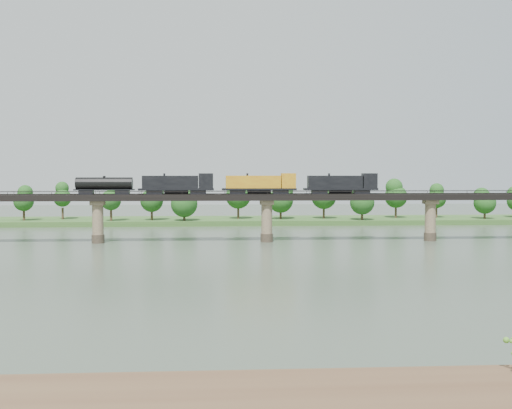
{
  "coord_description": "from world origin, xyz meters",
  "views": [
    {
      "loc": [
        -12.06,
        -122.72,
        17.14
      ],
      "look_at": [
        -2.58,
        30.0,
        9.0
      ],
      "focal_mm": 45.0,
      "sensor_mm": 36.0,
      "label": 1
    }
  ],
  "objects": [
    {
      "name": "far_treeline",
      "position": [
        -8.21,
        80.52,
        8.83
      ],
      "size": [
        289.06,
        17.54,
        13.6
      ],
      "color": "#382619",
      "rests_on": "far_bank"
    },
    {
      "name": "ground",
      "position": [
        0.0,
        0.0,
        0.0
      ],
      "size": [
        400.0,
        400.0,
        0.0
      ],
      "primitive_type": "plane",
      "color": "#374435",
      "rests_on": "ground"
    },
    {
      "name": "freight_train",
      "position": [
        -8.24,
        30.0,
        13.87
      ],
      "size": [
        72.15,
        2.81,
        4.97
      ],
      "color": "black",
      "rests_on": "bridge"
    },
    {
      "name": "bridge",
      "position": [
        0.0,
        30.0,
        5.46
      ],
      "size": [
        236.0,
        30.0,
        11.5
      ],
      "color": "#473A2D",
      "rests_on": "ground"
    },
    {
      "name": "far_bank",
      "position": [
        0.0,
        85.0,
        0.8
      ],
      "size": [
        300.0,
        24.0,
        1.6
      ],
      "primitive_type": "cube",
      "color": "#2D5220",
      "rests_on": "ground"
    },
    {
      "name": "near_bank",
      "position": [
        0.0,
        -78.0,
        0.4
      ],
      "size": [
        300.0,
        14.0,
        0.8
      ],
      "primitive_type": "cube",
      "color": "#4D3321",
      "rests_on": "ground"
    },
    {
      "name": "bridge_superstructure",
      "position": [
        0.0,
        30.0,
        11.79
      ],
      "size": [
        220.0,
        4.9,
        0.75
      ],
      "color": "black",
      "rests_on": "bridge"
    }
  ]
}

